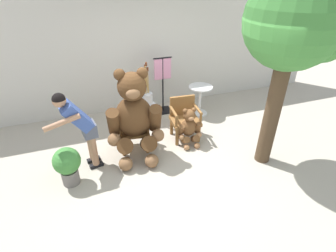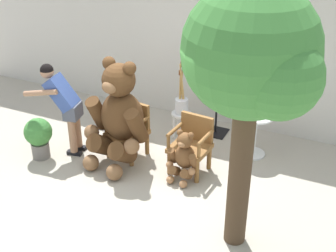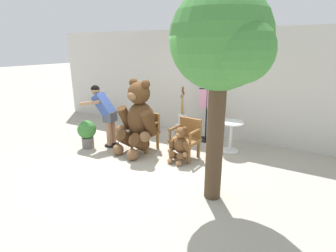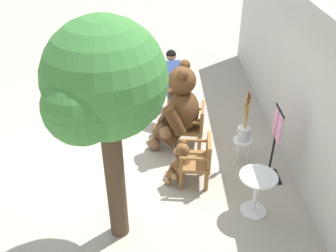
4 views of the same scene
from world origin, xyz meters
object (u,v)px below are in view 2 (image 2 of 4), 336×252
Objects in this scene: teddy_bear_small at (184,156)px; person_visitor at (64,101)px; wooden_chair_left at (129,129)px; potted_plant at (39,135)px; wooden_chair_right at (192,143)px; patio_tree at (255,60)px; brush_bucket at (182,103)px; white_stool at (182,119)px; clothing_display_stand at (217,95)px; round_side_table at (255,130)px; teddy_bear_large at (118,115)px.

person_visitor reaches higher than teddy_bear_small.
person_visitor is at bearing -160.10° from wooden_chair_left.
potted_plant is (-0.29, -0.35, -0.50)m from person_visitor.
wooden_chair_left is at bearing -179.97° from wooden_chair_right.
patio_tree reaches higher than wooden_chair_right.
brush_bucket is at bearing 41.09° from potted_plant.
wooden_chair_left is at bearing -121.89° from white_stool.
wooden_chair_left reaches higher than white_stool.
patio_tree is at bearing -40.06° from teddy_bear_small.
person_visitor is 1.55× the size of brush_bucket.
person_visitor reaches higher than wooden_chair_right.
wooden_chair_right is 0.63× the size of clothing_display_stand.
person_visitor is 3.03m from round_side_table.
teddy_bear_small is 0.58× the size of clothing_display_stand.
wooden_chair_right is at bearing 88.31° from teddy_bear_small.
white_stool is at bearing 58.11° from wooden_chair_left.
brush_bucket is 3.21m from patio_tree.
brush_bucket is (-0.54, 0.85, 0.19)m from wooden_chair_right.
round_side_table is at bearing 101.19° from patio_tree.
potted_plant is (-1.78, -1.55, -0.26)m from brush_bucket.
wooden_chair_left is 3.19m from patio_tree.
patio_tree is at bearing -78.81° from round_side_table.
round_side_table is at bearing -1.76° from white_stool.
patio_tree is at bearing -23.77° from teddy_bear_large.
potted_plant is at bearing -163.28° from wooden_chair_right.
teddy_bear_small is 1.16× the size of potted_plant.
clothing_display_stand reaches higher than white_stool.
teddy_bear_large is 3.67× the size of white_stool.
teddy_bear_large is at bearing -116.13° from brush_bucket.
brush_bucket is at bearing -141.36° from clothing_display_stand.
person_visitor reaches higher than wooden_chair_left.
wooden_chair_left is 1.43m from potted_plant.
patio_tree is 2.33× the size of clothing_display_stand.
wooden_chair_right is at bearing 0.03° from wooden_chair_left.
clothing_display_stand is (-0.79, 0.43, 0.27)m from round_side_table.
person_visitor is at bearing 164.00° from patio_tree.
potted_plant is at bearing -139.42° from clothing_display_stand.
teddy_bear_large reaches higher than wooden_chair_left.
patio_tree reaches higher than clothing_display_stand.
wooden_chair_right reaches higher than white_stool.
white_stool is 0.68× the size of potted_plant.
teddy_bear_small is 1.10× the size of round_side_table.
white_stool is at bearing 63.79° from teddy_bear_large.
teddy_bear_small is at bearing -91.69° from wooden_chair_right.
clothing_display_stand is at bearing 50.74° from wooden_chair_left.
teddy_bear_small is 2.34m from potted_plant.
wooden_chair_right is 0.51× the size of teddy_bear_large.
patio_tree reaches higher than round_side_table.
white_stool is at bearing 122.20° from wooden_chair_right.
patio_tree is (1.69, -2.11, 2.03)m from white_stool.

